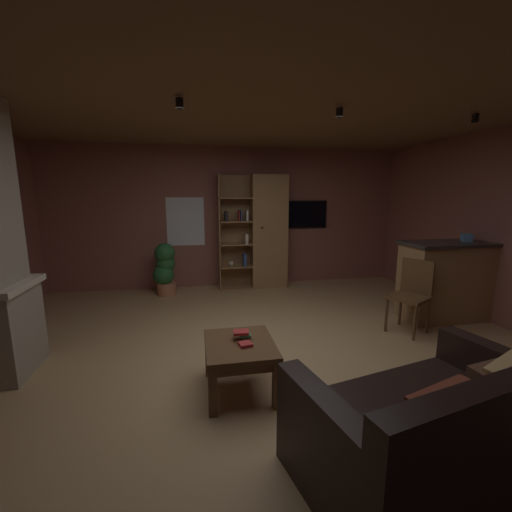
{
  "coord_description": "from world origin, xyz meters",
  "views": [
    {
      "loc": [
        -0.68,
        -3.22,
        1.73
      ],
      "look_at": [
        0.0,
        0.4,
        1.05
      ],
      "focal_mm": 23.27,
      "sensor_mm": 36.0,
      "label": 1
    }
  ],
  "objects_px": {
    "leather_couch": "(434,432)",
    "dining_chair": "(412,291)",
    "bookshelf_cabinet": "(264,232)",
    "potted_floor_plant": "(165,268)",
    "tissue_box": "(467,238)",
    "table_book_1": "(245,335)",
    "wall_mounted_tv": "(303,214)",
    "kitchen_bar_counter": "(451,280)",
    "table_book_2": "(241,332)",
    "coffee_table": "(240,352)",
    "table_book_0": "(245,344)"
  },
  "relations": [
    {
      "from": "coffee_table",
      "to": "potted_floor_plant",
      "type": "height_order",
      "value": "potted_floor_plant"
    },
    {
      "from": "potted_floor_plant",
      "to": "wall_mounted_tv",
      "type": "bearing_deg",
      "value": 9.08
    },
    {
      "from": "coffee_table",
      "to": "wall_mounted_tv",
      "type": "relative_size",
      "value": 0.73
    },
    {
      "from": "kitchen_bar_counter",
      "to": "coffee_table",
      "type": "relative_size",
      "value": 2.03
    },
    {
      "from": "bookshelf_cabinet",
      "to": "table_book_2",
      "type": "bearing_deg",
      "value": -105.46
    },
    {
      "from": "kitchen_bar_counter",
      "to": "coffee_table",
      "type": "distance_m",
      "value": 3.4
    },
    {
      "from": "potted_floor_plant",
      "to": "wall_mounted_tv",
      "type": "xyz_separation_m",
      "value": [
        2.64,
        0.42,
        0.88
      ]
    },
    {
      "from": "dining_chair",
      "to": "table_book_1",
      "type": "bearing_deg",
      "value": -159.36
    },
    {
      "from": "kitchen_bar_counter",
      "to": "potted_floor_plant",
      "type": "xyz_separation_m",
      "value": [
        -4.05,
        1.9,
        -0.07
      ]
    },
    {
      "from": "wall_mounted_tv",
      "to": "dining_chair",
      "type": "bearing_deg",
      "value": -77.62
    },
    {
      "from": "coffee_table",
      "to": "table_book_0",
      "type": "distance_m",
      "value": 0.13
    },
    {
      "from": "table_book_2",
      "to": "table_book_0",
      "type": "bearing_deg",
      "value": -83.3
    },
    {
      "from": "kitchen_bar_counter",
      "to": "potted_floor_plant",
      "type": "height_order",
      "value": "kitchen_bar_counter"
    },
    {
      "from": "tissue_box",
      "to": "table_book_0",
      "type": "bearing_deg",
      "value": -158.54
    },
    {
      "from": "potted_floor_plant",
      "to": "tissue_box",
      "type": "bearing_deg",
      "value": -24.31
    },
    {
      "from": "dining_chair",
      "to": "potted_floor_plant",
      "type": "xyz_separation_m",
      "value": [
        -3.22,
        2.21,
        -0.05
      ]
    },
    {
      "from": "table_book_1",
      "to": "potted_floor_plant",
      "type": "distance_m",
      "value": 3.21
    },
    {
      "from": "tissue_box",
      "to": "potted_floor_plant",
      "type": "xyz_separation_m",
      "value": [
        -4.22,
        1.91,
        -0.67
      ]
    },
    {
      "from": "tissue_box",
      "to": "table_book_1",
      "type": "xyz_separation_m",
      "value": [
        -3.28,
        -1.17,
        -0.66
      ]
    },
    {
      "from": "table_book_0",
      "to": "table_book_2",
      "type": "bearing_deg",
      "value": 96.7
    },
    {
      "from": "bookshelf_cabinet",
      "to": "kitchen_bar_counter",
      "type": "xyz_separation_m",
      "value": [
        2.24,
        -2.12,
        -0.49
      ]
    },
    {
      "from": "tissue_box",
      "to": "potted_floor_plant",
      "type": "bearing_deg",
      "value": 155.69
    },
    {
      "from": "dining_chair",
      "to": "potted_floor_plant",
      "type": "distance_m",
      "value": 3.91
    },
    {
      "from": "tissue_box",
      "to": "table_book_2",
      "type": "height_order",
      "value": "tissue_box"
    },
    {
      "from": "table_book_2",
      "to": "dining_chair",
      "type": "bearing_deg",
      "value": 19.99
    },
    {
      "from": "tissue_box",
      "to": "potted_floor_plant",
      "type": "relative_size",
      "value": 0.13
    },
    {
      "from": "table_book_0",
      "to": "leather_couch",
      "type": "bearing_deg",
      "value": -46.68
    },
    {
      "from": "bookshelf_cabinet",
      "to": "wall_mounted_tv",
      "type": "xyz_separation_m",
      "value": [
        0.83,
        0.21,
        0.32
      ]
    },
    {
      "from": "kitchen_bar_counter",
      "to": "tissue_box",
      "type": "xyz_separation_m",
      "value": [
        0.17,
        -0.0,
        0.6
      ]
    },
    {
      "from": "dining_chair",
      "to": "wall_mounted_tv",
      "type": "distance_m",
      "value": 2.82
    },
    {
      "from": "table_book_2",
      "to": "wall_mounted_tv",
      "type": "height_order",
      "value": "wall_mounted_tv"
    },
    {
      "from": "table_book_0",
      "to": "dining_chair",
      "type": "height_order",
      "value": "dining_chair"
    },
    {
      "from": "kitchen_bar_counter",
      "to": "leather_couch",
      "type": "height_order",
      "value": "kitchen_bar_counter"
    },
    {
      "from": "leather_couch",
      "to": "wall_mounted_tv",
      "type": "distance_m",
      "value": 4.86
    },
    {
      "from": "dining_chair",
      "to": "wall_mounted_tv",
      "type": "height_order",
      "value": "wall_mounted_tv"
    },
    {
      "from": "coffee_table",
      "to": "table_book_0",
      "type": "height_order",
      "value": "table_book_0"
    },
    {
      "from": "kitchen_bar_counter",
      "to": "bookshelf_cabinet",
      "type": "bearing_deg",
      "value": 136.63
    },
    {
      "from": "dining_chair",
      "to": "tissue_box",
      "type": "bearing_deg",
      "value": 17.18
    },
    {
      "from": "coffee_table",
      "to": "table_book_0",
      "type": "relative_size",
      "value": 6.53
    },
    {
      "from": "bookshelf_cabinet",
      "to": "potted_floor_plant",
      "type": "bearing_deg",
      "value": -173.34
    },
    {
      "from": "leather_couch",
      "to": "table_book_2",
      "type": "height_order",
      "value": "leather_couch"
    },
    {
      "from": "kitchen_bar_counter",
      "to": "dining_chair",
      "type": "distance_m",
      "value": 0.89
    },
    {
      "from": "bookshelf_cabinet",
      "to": "dining_chair",
      "type": "bearing_deg",
      "value": -59.85
    },
    {
      "from": "table_book_0",
      "to": "tissue_box",
      "type": "bearing_deg",
      "value": 21.46
    },
    {
      "from": "potted_floor_plant",
      "to": "kitchen_bar_counter",
      "type": "bearing_deg",
      "value": -25.19
    },
    {
      "from": "bookshelf_cabinet",
      "to": "coffee_table",
      "type": "height_order",
      "value": "bookshelf_cabinet"
    },
    {
      "from": "leather_couch",
      "to": "dining_chair",
      "type": "distance_m",
      "value": 2.43
    },
    {
      "from": "table_book_0",
      "to": "dining_chair",
      "type": "distance_m",
      "value": 2.5
    },
    {
      "from": "table_book_0",
      "to": "table_book_1",
      "type": "distance_m",
      "value": 0.13
    },
    {
      "from": "kitchen_bar_counter",
      "to": "table_book_2",
      "type": "distance_m",
      "value": 3.35
    }
  ]
}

